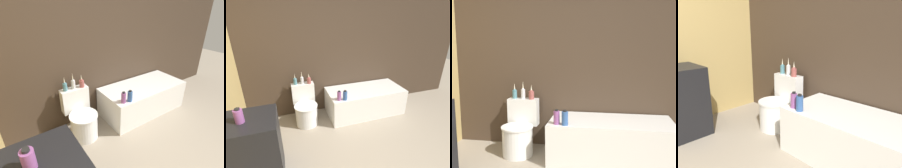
# 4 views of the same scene
# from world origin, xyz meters

# --- Properties ---
(wall_back_tiled) EXTENTS (6.40, 0.06, 2.60)m
(wall_back_tiled) POSITION_xyz_m (0.00, 2.18, 1.30)
(wall_back_tiled) COLOR #423326
(wall_back_tiled) RESTS_ON ground_plane
(bathtub) EXTENTS (1.54, 0.72, 0.53)m
(bathtub) POSITION_xyz_m (0.75, 1.77, 0.27)
(bathtub) COLOR white
(bathtub) RESTS_ON ground
(toilet) EXTENTS (0.42, 0.57, 0.72)m
(toilet) POSITION_xyz_m (-0.47, 1.79, 0.29)
(toilet) COLOR white
(toilet) RESTS_ON ground
(soap_bottle_glass) EXTENTS (0.09, 0.09, 0.18)m
(soap_bottle_glass) POSITION_xyz_m (-1.30, 0.74, 0.98)
(soap_bottle_glass) COLOR #8C4C8C
(soap_bottle_glass) RESTS_ON vanity_counter
(vase_gold) EXTENTS (0.06, 0.06, 0.22)m
(vase_gold) POSITION_xyz_m (-0.60, 2.00, 0.79)
(vase_gold) COLOR teal
(vase_gold) RESTS_ON toilet
(vase_silver) EXTENTS (0.06, 0.06, 0.25)m
(vase_silver) POSITION_xyz_m (-0.47, 2.00, 0.80)
(vase_silver) COLOR silver
(vase_silver) RESTS_ON toilet
(vase_bronze) EXTENTS (0.07, 0.07, 0.21)m
(vase_bronze) POSITION_xyz_m (-0.35, 1.98, 0.79)
(vase_bronze) COLOR #994C47
(vase_bronze) RESTS_ON toilet
(shampoo_bottle_tall) EXTENTS (0.07, 0.07, 0.18)m
(shampoo_bottle_tall) POSITION_xyz_m (0.10, 1.50, 0.61)
(shampoo_bottle_tall) COLOR #8C4C8C
(shampoo_bottle_tall) RESTS_ON bathtub
(shampoo_bottle_short) EXTENTS (0.08, 0.08, 0.18)m
(shampoo_bottle_short) POSITION_xyz_m (0.20, 1.48, 0.61)
(shampoo_bottle_short) COLOR #335999
(shampoo_bottle_short) RESTS_ON bathtub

